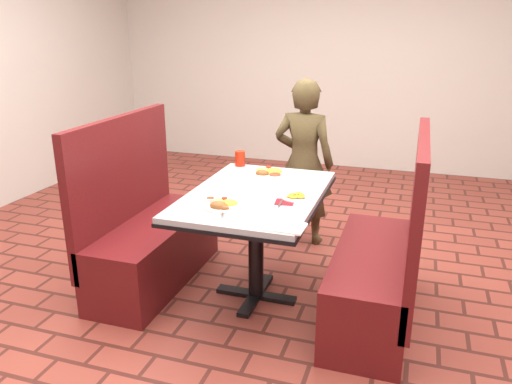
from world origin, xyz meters
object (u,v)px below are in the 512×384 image
booth_bench_right (380,270)px  diner_person (304,163)px  near_dinner_plate (222,203)px  red_tumbler (240,158)px  far_dinner_plate (269,171)px  booth_bench_left (148,237)px  dining_table (256,206)px  plantain_plate (297,197)px

booth_bench_right → diner_person: 1.31m
diner_person → near_dinner_plate: bearing=86.0°
near_dinner_plate → red_tumbler: bearing=103.3°
booth_bench_right → far_dinner_plate: booth_bench_right is taller
booth_bench_left → near_dinner_plate: (0.70, -0.32, 0.45)m
diner_person → far_dinner_plate: bearing=83.8°
dining_table → near_dinner_plate: 0.36m
red_tumbler → plantain_plate: bearing=-45.7°
booth_bench_left → near_dinner_plate: size_ratio=5.01×
diner_person → plantain_plate: bearing=103.9°
far_dinner_plate → red_tumbler: bearing=149.2°
booth_bench_left → dining_table: bearing=0.0°
plantain_plate → booth_bench_left: bearing=177.7°
diner_person → near_dinner_plate: 1.37m
plantain_plate → red_tumbler: red_tumbler is taller
booth_bench_left → diner_person: diner_person is taller
dining_table → booth_bench_right: (0.80, 0.00, -0.32)m
dining_table → near_dinner_plate: (-0.10, -0.32, 0.12)m
red_tumbler → near_dinner_plate: bearing=-76.7°
plantain_plate → red_tumbler: 0.83m
near_dinner_plate → red_tumbler: 0.90m
dining_table → red_tumbler: 0.65m
booth_bench_left → far_dinner_plate: (0.77, 0.39, 0.45)m
booth_bench_left → near_dinner_plate: 0.89m
diner_person → far_dinner_plate: (-0.11, -0.64, 0.09)m
dining_table → near_dinner_plate: near_dinner_plate is taller
diner_person → near_dinner_plate: (-0.17, -1.35, 0.09)m
dining_table → booth_bench_right: 0.86m
booth_bench_left → diner_person: (0.87, 1.03, 0.35)m
diner_person → near_dinner_plate: diner_person is taller
dining_table → diner_person: diner_person is taller
dining_table → red_tumbler: bearing=119.0°
far_dinner_plate → near_dinner_plate: bearing=-95.3°
dining_table → near_dinner_plate: size_ratio=5.06×
near_dinner_plate → far_dinner_plate: (0.07, 0.71, 0.00)m
booth_bench_right → diner_person: (-0.73, 1.03, 0.35)m
booth_bench_left → red_tumbler: size_ratio=10.68×
dining_table → diner_person: size_ratio=0.89×
booth_bench_left → plantain_plate: bearing=-2.3°
booth_bench_left → diner_person: 1.39m
diner_person → far_dinner_plate: 0.66m
dining_table → plantain_plate: (0.28, -0.04, 0.11)m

